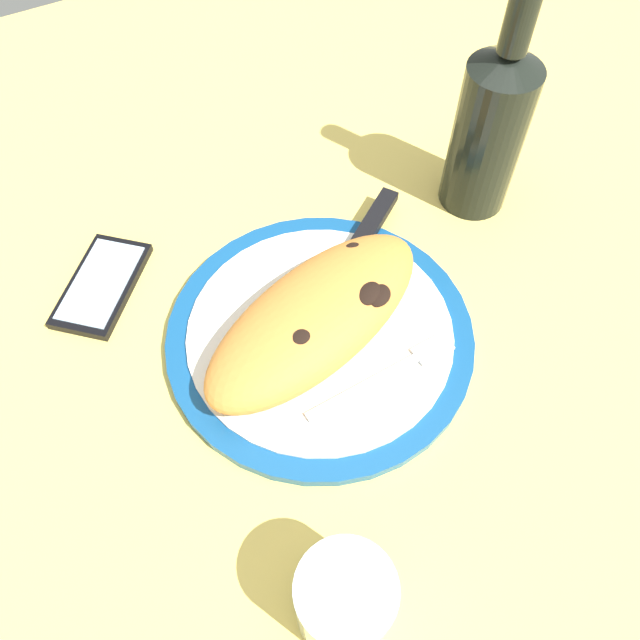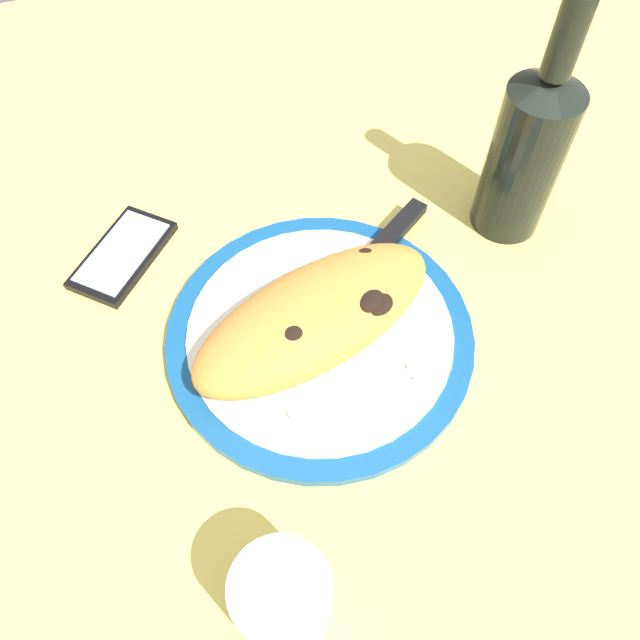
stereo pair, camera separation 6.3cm
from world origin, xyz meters
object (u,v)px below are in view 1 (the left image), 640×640
at_px(plate, 320,335).
at_px(smartphone, 102,285).
at_px(knife, 361,243).
at_px(wine_bottle, 490,127).
at_px(water_glass, 344,601).
at_px(fork, 394,370).
at_px(calzone, 317,319).

height_order(plate, smartphone, plate).
bearing_deg(knife, wine_bottle, 4.46).
height_order(water_glass, wine_bottle, wine_bottle).
xyz_separation_m(fork, wine_bottle, (0.22, 0.17, 0.09)).
relative_size(smartphone, water_glass, 1.65).
bearing_deg(knife, water_glass, -122.66).
bearing_deg(fork, wine_bottle, 37.47).
distance_m(calzone, fork, 0.09).
height_order(fork, water_glass, water_glass).
bearing_deg(fork, knife, 71.07).
relative_size(calzone, water_glass, 3.45).
xyz_separation_m(calzone, wine_bottle, (0.26, 0.09, 0.06)).
bearing_deg(knife, calzone, -140.68).
bearing_deg(fork, smartphone, 131.56).
xyz_separation_m(water_glass, wine_bottle, (0.37, 0.33, 0.07)).
distance_m(calzone, wine_bottle, 0.29).
bearing_deg(plate, wine_bottle, 19.29).
xyz_separation_m(calzone, smartphone, (-0.17, 0.17, -0.04)).
relative_size(knife, smartphone, 1.52).
relative_size(calzone, wine_bottle, 1.06).
relative_size(plate, water_glass, 3.75).
bearing_deg(wine_bottle, plate, -160.71).
relative_size(plate, fork, 1.90).
relative_size(plate, calzone, 1.09).
relative_size(smartphone, wine_bottle, 0.50).
xyz_separation_m(plate, water_glass, (-0.11, -0.24, 0.03)).
bearing_deg(wine_bottle, calzone, -160.40).
height_order(knife, smartphone, knife).
bearing_deg(water_glass, calzone, 66.24).
height_order(knife, wine_bottle, wine_bottle).
bearing_deg(plate, smartphone, 136.09).
distance_m(smartphone, water_glass, 0.42).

